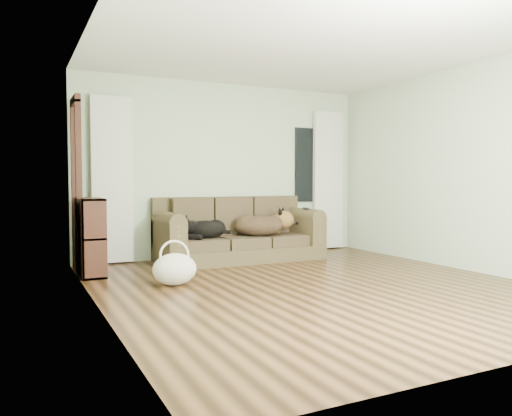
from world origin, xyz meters
name	(u,v)px	position (x,y,z in m)	size (l,w,h in m)	color
floor	(315,286)	(0.00, 0.00, 0.00)	(5.00, 5.00, 0.00)	black
ceiling	(317,41)	(0.00, 0.00, 2.60)	(5.00, 5.00, 0.00)	white
wall_back	(226,170)	(0.00, 2.50, 1.30)	(4.50, 0.04, 2.60)	#B3C2A1
wall_left	(97,161)	(-2.25, 0.00, 1.30)	(0.04, 5.00, 2.60)	#B3C2A1
wall_right	(466,168)	(2.25, 0.00, 1.30)	(0.04, 5.00, 2.60)	#B3C2A1
curtain_left	(112,180)	(-1.70, 2.42, 1.15)	(0.55, 0.08, 2.25)	silver
curtain_right	(328,180)	(1.80, 2.42, 1.15)	(0.55, 0.08, 2.25)	silver
window_pane	(308,165)	(1.45, 2.47, 1.40)	(0.50, 0.03, 1.20)	black
door_casing	(77,188)	(-2.20, 2.05, 1.05)	(0.07, 0.60, 2.10)	black
sofa	(240,229)	(0.00, 1.97, 0.45)	(2.33, 1.01, 0.96)	#342E1E
dog_black_lab	(203,229)	(-0.58, 1.94, 0.48)	(0.59, 0.41, 0.25)	black
dog_shepherd	(261,226)	(0.29, 1.88, 0.49)	(0.74, 0.52, 0.33)	black
tv_remote	(306,208)	(1.01, 1.83, 0.73)	(0.05, 0.18, 0.02)	black
tote_bag	(175,271)	(-1.36, 0.69, 0.16)	(0.48, 0.37, 0.35)	beige
bookshelf	(90,234)	(-2.09, 1.74, 0.50)	(0.28, 0.74, 0.93)	black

